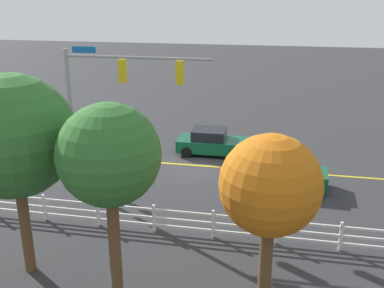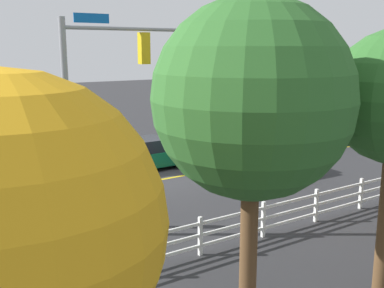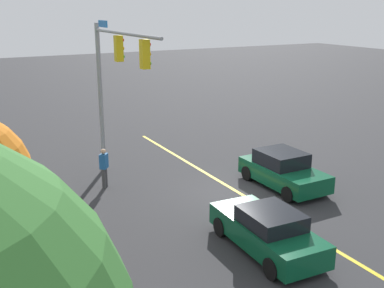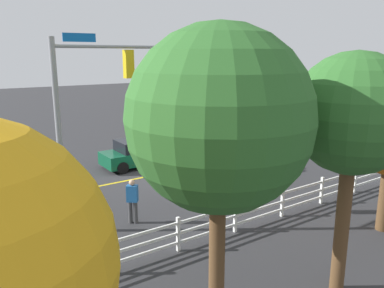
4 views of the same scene
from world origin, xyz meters
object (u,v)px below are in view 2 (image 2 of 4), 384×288
car_0 (266,160)px  tree_3 (11,229)px  car_2 (332,130)px  pedestrian (147,200)px  car_1 (148,154)px  tree_1 (253,100)px

car_0 → tree_3: bearing=40.8°
car_0 → car_2: car_2 is taller
car_0 → car_2: size_ratio=1.05×
car_2 → pedestrian: pedestrian is taller
pedestrian → car_1: bearing=12.2°
tree_1 → tree_3: tree_1 is taller
car_1 → tree_3: (9.14, 14.47, 3.16)m
tree_1 → car_0: bearing=-133.9°
car_0 → tree_1: 12.81m
car_0 → tree_3: (13.25, 10.53, 3.21)m
tree_1 → tree_3: 5.25m
car_0 → pedestrian: pedestrian is taller
pedestrian → tree_3: (5.64, 7.83, 2.96)m
pedestrian → car_0: bearing=-30.5°
tree_1 → tree_3: size_ratio=1.21×
car_0 → tree_3: tree_3 is taller
car_1 → car_2: 12.97m
car_0 → pedestrian: bearing=21.8°
car_2 → tree_1: 21.62m
tree_1 → car_2: bearing=-144.4°
car_2 → tree_1: size_ratio=0.61×
car_1 → tree_1: size_ratio=0.60×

